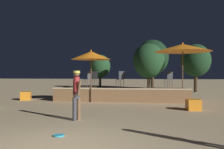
# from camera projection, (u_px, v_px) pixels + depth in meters

# --- Properties ---
(wooden_deck) EXTENTS (7.38, 2.48, 0.75)m
(wooden_deck) POSITION_uv_depth(u_px,v_px,m) (122.00, 94.00, 14.33)
(wooden_deck) COLOR olive
(wooden_deck) RESTS_ON ground
(patio_umbrella_0) EXTENTS (2.95, 2.95, 3.14)m
(patio_umbrella_0) POSITION_uv_depth(u_px,v_px,m) (183.00, 48.00, 12.99)
(patio_umbrella_0) COLOR brown
(patio_umbrella_0) RESTS_ON ground
(patio_umbrella_1) EXTENTS (2.11, 2.11, 2.79)m
(patio_umbrella_1) POSITION_uv_depth(u_px,v_px,m) (91.00, 55.00, 13.28)
(patio_umbrella_1) COLOR brown
(patio_umbrella_1) RESTS_ON ground
(cube_seat_1) EXTENTS (0.68, 0.68, 0.48)m
(cube_seat_1) POSITION_uv_depth(u_px,v_px,m) (26.00, 96.00, 14.32)
(cube_seat_1) COLOR orange
(cube_seat_1) RESTS_ON ground
(cube_seat_2) EXTENTS (0.60, 0.60, 0.46)m
(cube_seat_2) POSITION_uv_depth(u_px,v_px,m) (193.00, 105.00, 10.40)
(cube_seat_2) COLOR orange
(cube_seat_2) RESTS_ON ground
(person_1) EXTENTS (0.39, 0.38, 1.63)m
(person_1) POSITION_uv_depth(u_px,v_px,m) (77.00, 93.00, 8.16)
(person_1) COLOR #3F3F47
(person_1) RESTS_ON ground
(bistro_chair_0) EXTENTS (0.41, 0.42, 0.90)m
(bistro_chair_0) POSITION_uv_depth(u_px,v_px,m) (95.00, 77.00, 14.96)
(bistro_chair_0) COLOR #2D3338
(bistro_chair_0) RESTS_ON wooden_deck
(bistro_chair_1) EXTENTS (0.42, 0.42, 0.90)m
(bistro_chair_1) POSITION_uv_depth(u_px,v_px,m) (88.00, 77.00, 14.13)
(bistro_chair_1) COLOR #47474C
(bistro_chair_1) RESTS_ON wooden_deck
(bistro_chair_2) EXTENTS (0.48, 0.48, 0.90)m
(bistro_chair_2) POSITION_uv_depth(u_px,v_px,m) (121.00, 78.00, 13.81)
(bistro_chair_2) COLOR #2D3338
(bistro_chair_2) RESTS_ON wooden_deck
(bistro_chair_3) EXTENTS (0.46, 0.46, 0.90)m
(bistro_chair_3) POSITION_uv_depth(u_px,v_px,m) (169.00, 77.00, 14.41)
(bistro_chair_3) COLOR #2D3338
(bistro_chair_3) RESTS_ON wooden_deck
(frisbee_disc) EXTENTS (0.27, 0.27, 0.03)m
(frisbee_disc) POSITION_uv_depth(u_px,v_px,m) (59.00, 135.00, 6.12)
(frisbee_disc) COLOR #33B2D8
(frisbee_disc) RESTS_ON ground
(background_tree_0) EXTENTS (2.15, 2.15, 3.45)m
(background_tree_0) POSITION_uv_depth(u_px,v_px,m) (100.00, 66.00, 25.72)
(background_tree_0) COLOR #3D2B1C
(background_tree_0) RESTS_ON ground
(background_tree_1) EXTENTS (2.76, 2.76, 4.15)m
(background_tree_1) POSITION_uv_depth(u_px,v_px,m) (149.00, 61.00, 21.76)
(background_tree_1) COLOR #3D2B1C
(background_tree_1) RESTS_ON ground
(background_tree_2) EXTENTS (2.41, 2.41, 3.91)m
(background_tree_2) POSITION_uv_depth(u_px,v_px,m) (196.00, 61.00, 20.23)
(background_tree_2) COLOR #3D2B1C
(background_tree_2) RESTS_ON ground
(background_tree_3) EXTENTS (3.14, 3.14, 4.83)m
(background_tree_3) POSITION_uv_depth(u_px,v_px,m) (152.00, 57.00, 24.53)
(background_tree_3) COLOR #3D2B1C
(background_tree_3) RESTS_ON ground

